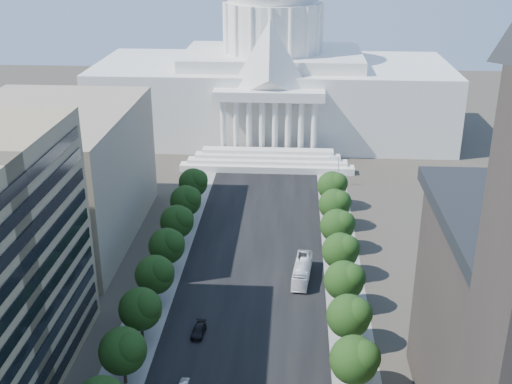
# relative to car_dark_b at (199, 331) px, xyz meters

# --- Properties ---
(road_asphalt) EXTENTS (30.00, 260.00, 0.01)m
(road_asphalt) POSITION_rel_car_dark_b_xyz_m (8.25, 28.08, -0.76)
(road_asphalt) COLOR black
(road_asphalt) RESTS_ON ground
(sidewalk_left) EXTENTS (8.00, 260.00, 0.02)m
(sidewalk_left) POSITION_rel_car_dark_b_xyz_m (-10.75, 28.08, -0.76)
(sidewalk_left) COLOR gray
(sidewalk_left) RESTS_ON ground
(sidewalk_right) EXTENTS (8.00, 260.00, 0.02)m
(sidewalk_right) POSITION_rel_car_dark_b_xyz_m (27.25, 28.08, -0.76)
(sidewalk_right) COLOR gray
(sidewalk_right) RESTS_ON ground
(capitol) EXTENTS (120.00, 56.00, 73.00)m
(capitol) POSITION_rel_car_dark_b_xyz_m (8.25, 122.97, 19.25)
(capitol) COLOR white
(capitol) RESTS_ON ground
(office_block_left_far) EXTENTS (38.00, 52.00, 30.00)m
(office_block_left_far) POSITION_rel_car_dark_b_xyz_m (-39.75, 38.08, 14.24)
(office_block_left_far) COLOR gray
(office_block_left_far) RESTS_ON ground
(tree_l_d) EXTENTS (7.79, 7.60, 9.97)m
(tree_l_d) POSITION_rel_car_dark_b_xyz_m (-9.41, -14.11, 5.69)
(tree_l_d) COLOR #33261C
(tree_l_d) RESTS_ON ground
(tree_l_e) EXTENTS (7.79, 7.60, 9.97)m
(tree_l_e) POSITION_rel_car_dark_b_xyz_m (-9.41, -2.11, 5.69)
(tree_l_e) COLOR #33261C
(tree_l_e) RESTS_ON ground
(tree_l_f) EXTENTS (7.79, 7.60, 9.97)m
(tree_l_f) POSITION_rel_car_dark_b_xyz_m (-9.41, 9.89, 5.69)
(tree_l_f) COLOR #33261C
(tree_l_f) RESTS_ON ground
(tree_l_g) EXTENTS (7.79, 7.60, 9.97)m
(tree_l_g) POSITION_rel_car_dark_b_xyz_m (-9.41, 21.89, 5.69)
(tree_l_g) COLOR #33261C
(tree_l_g) RESTS_ON ground
(tree_l_h) EXTENTS (7.79, 7.60, 9.97)m
(tree_l_h) POSITION_rel_car_dark_b_xyz_m (-9.41, 33.89, 5.69)
(tree_l_h) COLOR #33261C
(tree_l_h) RESTS_ON ground
(tree_l_i) EXTENTS (7.79, 7.60, 9.97)m
(tree_l_i) POSITION_rel_car_dark_b_xyz_m (-9.41, 45.89, 5.69)
(tree_l_i) COLOR #33261C
(tree_l_i) RESTS_ON ground
(tree_l_j) EXTENTS (7.79, 7.60, 9.97)m
(tree_l_j) POSITION_rel_car_dark_b_xyz_m (-9.41, 57.89, 5.69)
(tree_l_j) COLOR #33261C
(tree_l_j) RESTS_ON ground
(tree_r_d) EXTENTS (7.79, 7.60, 9.97)m
(tree_r_d) POSITION_rel_car_dark_b_xyz_m (26.59, -14.11, 5.69)
(tree_r_d) COLOR #33261C
(tree_r_d) RESTS_ON ground
(tree_r_e) EXTENTS (7.79, 7.60, 9.97)m
(tree_r_e) POSITION_rel_car_dark_b_xyz_m (26.59, -2.11, 5.69)
(tree_r_e) COLOR #33261C
(tree_r_e) RESTS_ON ground
(tree_r_f) EXTENTS (7.79, 7.60, 9.97)m
(tree_r_f) POSITION_rel_car_dark_b_xyz_m (26.59, 9.89, 5.69)
(tree_r_f) COLOR #33261C
(tree_r_f) RESTS_ON ground
(tree_r_g) EXTENTS (7.79, 7.60, 9.97)m
(tree_r_g) POSITION_rel_car_dark_b_xyz_m (26.59, 21.89, 5.69)
(tree_r_g) COLOR #33261C
(tree_r_g) RESTS_ON ground
(tree_r_h) EXTENTS (7.79, 7.60, 9.97)m
(tree_r_h) POSITION_rel_car_dark_b_xyz_m (26.59, 33.89, 5.69)
(tree_r_h) COLOR #33261C
(tree_r_h) RESTS_ON ground
(tree_r_i) EXTENTS (7.79, 7.60, 9.97)m
(tree_r_i) POSITION_rel_car_dark_b_xyz_m (26.59, 45.89, 5.69)
(tree_r_i) COLOR #33261C
(tree_r_i) RESTS_ON ground
(tree_r_j) EXTENTS (7.79, 7.60, 9.97)m
(tree_r_j) POSITION_rel_car_dark_b_xyz_m (26.59, 57.89, 5.69)
(tree_r_j) COLOR #33261C
(tree_r_j) RESTS_ON ground
(streetlight_c) EXTENTS (2.61, 0.44, 9.00)m
(streetlight_c) POSITION_rel_car_dark_b_xyz_m (28.16, -1.92, 5.06)
(streetlight_c) COLOR gray
(streetlight_c) RESTS_ON ground
(streetlight_d) EXTENTS (2.61, 0.44, 9.00)m
(streetlight_d) POSITION_rel_car_dark_b_xyz_m (28.16, 23.08, 5.06)
(streetlight_d) COLOR gray
(streetlight_d) RESTS_ON ground
(streetlight_e) EXTENTS (2.61, 0.44, 9.00)m
(streetlight_e) POSITION_rel_car_dark_b_xyz_m (28.16, 48.08, 5.06)
(streetlight_e) COLOR gray
(streetlight_e) RESTS_ON ground
(streetlight_f) EXTENTS (2.61, 0.44, 9.00)m
(streetlight_f) POSITION_rel_car_dark_b_xyz_m (28.16, 73.08, 5.06)
(streetlight_f) COLOR gray
(streetlight_f) RESTS_ON ground
(car_dark_b) EXTENTS (2.50, 5.39, 1.52)m
(car_dark_b) POSITION_rel_car_dark_b_xyz_m (0.00, 0.00, 0.00)
(car_dark_b) COLOR black
(car_dark_b) RESTS_ON ground
(city_bus) EXTENTS (4.48, 13.45, 3.68)m
(city_bus) POSITION_rel_car_dark_b_xyz_m (18.56, 21.11, 1.08)
(city_bus) COLOR white
(city_bus) RESTS_ON ground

